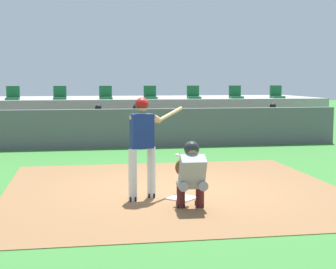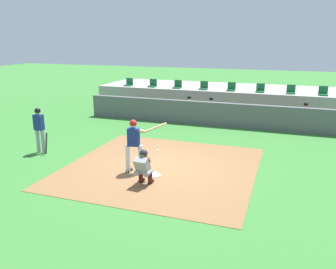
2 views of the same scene
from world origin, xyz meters
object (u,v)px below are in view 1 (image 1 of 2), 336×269
(dugout_player_0, at_px, (99,124))
(dugout_player_1, at_px, (137,123))
(stadium_seat_4, at_px, (150,95))
(dugout_player_2, at_px, (274,121))
(catcher_crouched, at_px, (191,173))
(stadium_seat_3, at_px, (106,95))
(stadium_seat_1, at_px, (13,96))
(batter_at_plate, at_px, (143,141))
(stadium_seat_6, at_px, (236,95))
(stadium_seat_2, at_px, (60,96))
(stadium_seat_5, at_px, (194,95))
(home_plate, at_px, (182,198))
(stadium_seat_7, at_px, (277,94))

(dugout_player_0, xyz_separation_m, dugout_player_1, (1.24, 0.00, 0.00))
(stadium_seat_4, bearing_deg, dugout_player_0, -134.02)
(dugout_player_2, relative_size, stadium_seat_4, 2.71)
(catcher_crouched, height_order, dugout_player_0, dugout_player_0)
(stadium_seat_3, relative_size, stadium_seat_4, 1.00)
(catcher_crouched, distance_m, stadium_seat_1, 11.68)
(batter_at_plate, height_order, dugout_player_1, batter_at_plate)
(dugout_player_1, xyz_separation_m, stadium_seat_6, (3.98, 2.03, 0.86))
(stadium_seat_2, bearing_deg, stadium_seat_5, 0.00)
(stadium_seat_1, bearing_deg, home_plate, -68.24)
(dugout_player_0, bearing_deg, stadium_seat_7, 16.56)
(dugout_player_2, distance_m, stadium_seat_2, 7.58)
(stadium_seat_4, bearing_deg, stadium_seat_7, 0.00)
(batter_at_plate, relative_size, dugout_player_0, 1.39)
(stadium_seat_7, bearing_deg, stadium_seat_3, 180.00)
(catcher_crouched, bearing_deg, stadium_seat_6, 69.58)
(stadium_seat_4, distance_m, stadium_seat_7, 4.88)
(stadium_seat_7, bearing_deg, stadium_seat_4, 180.00)
(batter_at_plate, height_order, stadium_seat_5, stadium_seat_5)
(home_plate, height_order, catcher_crouched, catcher_crouched)
(batter_at_plate, bearing_deg, dugout_player_1, 84.60)
(batter_at_plate, relative_size, stadium_seat_7, 3.76)
(batter_at_plate, bearing_deg, stadium_seat_7, 57.69)
(dugout_player_1, xyz_separation_m, stadium_seat_3, (-0.90, 2.03, 0.86))
(stadium_seat_1, relative_size, stadium_seat_3, 1.00)
(catcher_crouched, xyz_separation_m, dugout_player_1, (0.08, 8.87, 0.07))
(home_plate, xyz_separation_m, batter_at_plate, (-0.68, 0.11, 1.01))
(dugout_player_0, bearing_deg, home_plate, -81.94)
(dugout_player_1, relative_size, stadium_seat_4, 2.71)
(batter_at_plate, height_order, stadium_seat_4, stadium_seat_4)
(dugout_player_2, relative_size, stadium_seat_1, 2.71)
(home_plate, xyz_separation_m, stadium_seat_5, (2.44, 10.18, 1.51))
(home_plate, bearing_deg, dugout_player_2, 59.42)
(catcher_crouched, height_order, stadium_seat_3, stadium_seat_3)
(home_plate, relative_size, stadium_seat_6, 0.92)
(stadium_seat_2, bearing_deg, dugout_player_0, -57.75)
(stadium_seat_5, height_order, stadium_seat_7, same)
(stadium_seat_5, bearing_deg, stadium_seat_7, 0.00)
(stadium_seat_6, bearing_deg, dugout_player_2, -69.77)
(home_plate, distance_m, stadium_seat_4, 10.32)
(stadium_seat_1, bearing_deg, stadium_seat_7, 0.00)
(home_plate, xyz_separation_m, stadium_seat_4, (0.81, 10.18, 1.51))
(stadium_seat_5, bearing_deg, stadium_seat_6, 0.00)
(catcher_crouched, height_order, dugout_player_1, dugout_player_1)
(home_plate, height_order, stadium_seat_2, stadium_seat_2)
(stadium_seat_1, distance_m, stadium_seat_2, 1.63)
(dugout_player_1, distance_m, stadium_seat_7, 6.02)
(dugout_player_0, relative_size, dugout_player_1, 1.00)
(dugout_player_1, distance_m, stadium_seat_2, 3.35)
(home_plate, relative_size, stadium_seat_1, 0.92)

